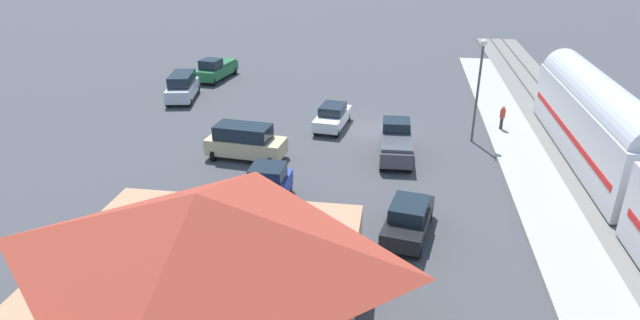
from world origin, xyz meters
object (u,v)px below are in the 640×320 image
suv_silver (182,86)px  suv_tan (245,141)px  pedestrian_on_platform (502,116)px  light_pole_near_platform (479,78)px  pickup_charcoal (396,141)px  pickup_blue (264,193)px  station_building (204,270)px  pickup_green (216,69)px  sedan_black (408,219)px  sedan_white (333,116)px

suv_silver → suv_tan: (-8.68, 11.12, 0.00)m
pedestrian_on_platform → light_pole_near_platform: (2.19, 1.97, 3.16)m
pickup_charcoal → pickup_blue: same height
station_building → pickup_blue: station_building is taller
light_pole_near_platform → pickup_blue: bearing=44.7°
station_building → pedestrian_on_platform: size_ratio=6.25×
station_building → light_pole_near_platform: 23.82m
pickup_green → suv_silver: bearing=84.1°
sedan_black → pickup_blue: (7.33, -1.18, 0.15)m
pedestrian_on_platform → light_pole_near_platform: bearing=42.0°
pickup_green → pickup_blue: size_ratio=1.04×
station_building → pedestrian_on_platform: 26.63m
suv_silver → pickup_blue: bearing=123.3°
pickup_blue → light_pole_near_platform: bearing=-135.3°
station_building → pickup_blue: (0.45, -9.43, -2.07)m
pickup_green → light_pole_near_platform: bearing=150.8°
station_building → suv_silver: size_ratio=2.06×
suv_silver → pickup_charcoal: size_ratio=0.95×
pickup_green → pickup_blue: (-10.82, 24.11, 0.00)m
sedan_black → pickup_green: (18.15, -25.29, 0.15)m
sedan_black → pickup_charcoal: pickup_charcoal is taller
suv_tan → sedan_black: suv_tan is taller
suv_silver → sedan_black: (-18.83, 18.71, -0.27)m
suv_silver → sedan_black: 26.54m
suv_tan → pickup_charcoal: 9.51m
suv_silver → station_building: bearing=113.9°
pickup_charcoal → light_pole_near_platform: (-5.13, -3.40, 3.42)m
light_pole_near_platform → sedan_white: bearing=-6.9°
pedestrian_on_platform → station_building: bearing=59.7°
suv_tan → sedan_black: size_ratio=1.07×
pickup_charcoal → sedan_white: bearing=-44.6°
suv_silver → sedan_white: (-13.38, 4.80, -0.27)m
station_building → pickup_green: (11.27, -33.54, -2.07)m
station_building → suv_tan: bearing=-78.3°
station_building → pickup_green: size_ratio=1.90×
pickup_charcoal → suv_tan: bearing=10.5°
station_building → light_pole_near_platform: light_pole_near_platform is taller
pickup_blue → pickup_green: bearing=-65.8°
pickup_charcoal → pickup_blue: bearing=51.3°
pickup_charcoal → light_pole_near_platform: light_pole_near_platform is taller
sedan_black → sedan_white: same height
pedestrian_on_platform → pickup_blue: bearing=44.3°
pickup_blue → sedan_white: size_ratio=1.16×
station_building → suv_silver: (11.96, -26.96, -1.95)m
pickup_blue → light_pole_near_platform: 16.76m
pickup_blue → sedan_white: bearing=-98.4°
pedestrian_on_platform → pickup_charcoal: (7.31, 5.37, -0.25)m
pickup_charcoal → pedestrian_on_platform: bearing=-143.7°
pickup_charcoal → light_pole_near_platform: bearing=-146.5°
sedan_white → pedestrian_on_platform: bearing=-176.2°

